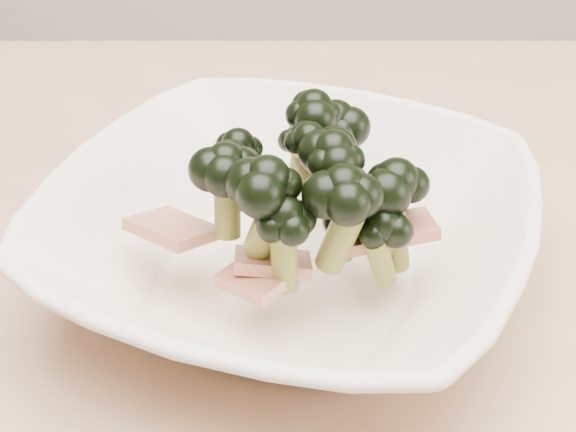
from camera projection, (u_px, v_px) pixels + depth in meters
name	position (u px, v px, depth m)	size (l,w,h in m)	color
dining_table	(305.00, 406.00, 0.55)	(1.20, 0.80, 0.75)	tan
broccoli_dish	(291.00, 229.00, 0.48)	(0.37, 0.37, 0.12)	white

